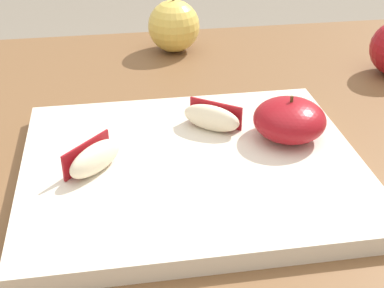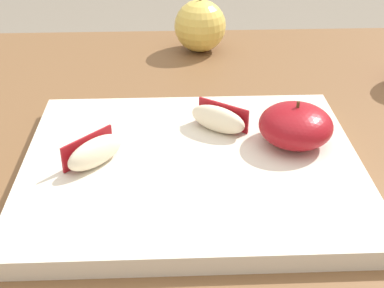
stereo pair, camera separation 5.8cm
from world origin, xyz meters
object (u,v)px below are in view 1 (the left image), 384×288
object	(u,v)px
apple_wedge_right	(95,158)
apple_half_skin_up	(290,120)
apple_wedge_near_knife	(212,118)
cutting_board	(192,167)
whole_apple_golden	(174,26)

from	to	relation	value
apple_wedge_right	apple_half_skin_up	bearing A→B (deg)	9.14
apple_half_skin_up	apple_wedge_near_knife	bearing A→B (deg)	158.98
apple_wedge_near_knife	cutting_board	bearing A→B (deg)	-118.31
apple_wedge_near_knife	whole_apple_golden	size ratio (longest dim) A/B	0.75
apple_wedge_near_knife	whole_apple_golden	xyz separation A→B (m)	(-0.00, 0.32, 0.01)
cutting_board	apple_wedge_near_knife	xyz separation A→B (m)	(0.03, 0.06, 0.03)
apple_half_skin_up	apple_wedge_right	distance (m)	0.23
cutting_board	apple_wedge_near_knife	bearing A→B (deg)	61.69
apple_wedge_near_knife	apple_wedge_right	xyz separation A→B (m)	(-0.14, -0.07, 0.00)
cutting_board	whole_apple_golden	size ratio (longest dim) A/B	3.88
apple_half_skin_up	whole_apple_golden	xyz separation A→B (m)	(-0.09, 0.35, -0.00)
cutting_board	apple_wedge_right	bearing A→B (deg)	-176.88
cutting_board	apple_half_skin_up	world-z (taller)	apple_half_skin_up
cutting_board	whole_apple_golden	xyz separation A→B (m)	(0.03, 0.39, 0.03)
apple_wedge_right	whole_apple_golden	world-z (taller)	whole_apple_golden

